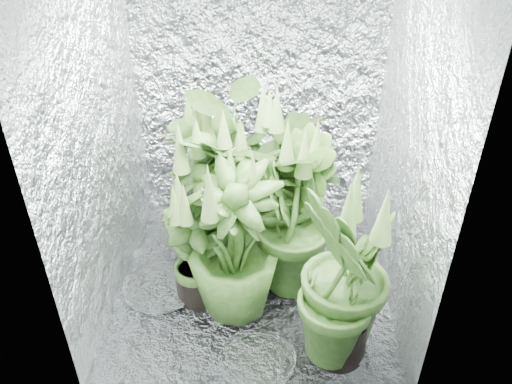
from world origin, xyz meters
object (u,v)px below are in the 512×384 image
(plant_c, at_px, (292,219))
(plant_h, at_px, (234,246))
(plant_f, at_px, (195,246))
(plant_g, at_px, (345,280))
(plant_e, at_px, (269,184))
(circulation_fan, at_px, (350,250))
(plant_b, at_px, (209,173))
(plant_a, at_px, (236,190))
(plant_d, at_px, (208,205))

(plant_c, bearing_deg, plant_h, -143.42)
(plant_h, bearing_deg, plant_f, 159.40)
(plant_c, height_order, plant_g, plant_g)
(plant_e, bearing_deg, plant_h, -110.61)
(plant_h, bearing_deg, circulation_fan, 28.23)
(plant_b, bearing_deg, plant_a, -40.42)
(plant_c, distance_m, plant_e, 0.29)
(plant_f, bearing_deg, plant_c, 14.97)
(plant_a, height_order, plant_h, plant_h)
(plant_a, distance_m, plant_d, 0.30)
(plant_a, bearing_deg, circulation_fan, -16.48)
(plant_a, height_order, plant_g, plant_g)
(plant_b, relative_size, plant_d, 0.95)
(plant_e, relative_size, plant_g, 1.17)
(plant_a, bearing_deg, plant_d, -118.01)
(plant_d, height_order, plant_g, plant_g)
(plant_g, relative_size, plant_h, 1.10)
(plant_b, distance_m, plant_d, 0.42)
(plant_a, xyz_separation_m, circulation_fan, (0.73, -0.22, -0.29))
(plant_e, distance_m, circulation_fan, 0.66)
(plant_c, height_order, plant_d, plant_d)
(plant_h, bearing_deg, plant_e, 69.39)
(circulation_fan, bearing_deg, plant_b, 151.13)
(plant_c, height_order, plant_h, plant_c)
(plant_b, distance_m, plant_f, 0.66)
(plant_c, bearing_deg, plant_b, 136.23)
(plant_d, relative_size, plant_g, 0.97)
(plant_d, bearing_deg, circulation_fan, 2.98)
(plant_f, bearing_deg, plant_h, -20.60)
(plant_b, height_order, plant_d, plant_d)
(plant_g, bearing_deg, plant_h, 151.99)
(plant_b, xyz_separation_m, plant_c, (0.54, -0.51, 0.02))
(plant_c, xyz_separation_m, plant_h, (-0.31, -0.23, -0.02))
(plant_a, height_order, plant_d, plant_d)
(plant_g, height_order, plant_h, plant_g)
(plant_d, relative_size, circulation_fan, 3.04)
(plant_b, bearing_deg, plant_d, -83.55)
(plant_e, xyz_separation_m, circulation_fan, (0.51, -0.10, -0.40))
(plant_c, height_order, plant_e, plant_e)
(plant_b, relative_size, plant_e, 0.79)
(plant_b, xyz_separation_m, plant_d, (0.05, -0.42, 0.03))
(plant_f, distance_m, plant_g, 0.88)
(plant_d, bearing_deg, plant_h, -61.51)
(circulation_fan, bearing_deg, plant_e, 162.25)
(plant_d, distance_m, circulation_fan, 0.93)
(plant_d, relative_size, plant_e, 0.83)
(plant_a, relative_size, plant_g, 0.84)
(plant_c, relative_size, plant_e, 0.82)
(plant_a, bearing_deg, plant_h, -86.29)
(plant_f, relative_size, plant_h, 0.85)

